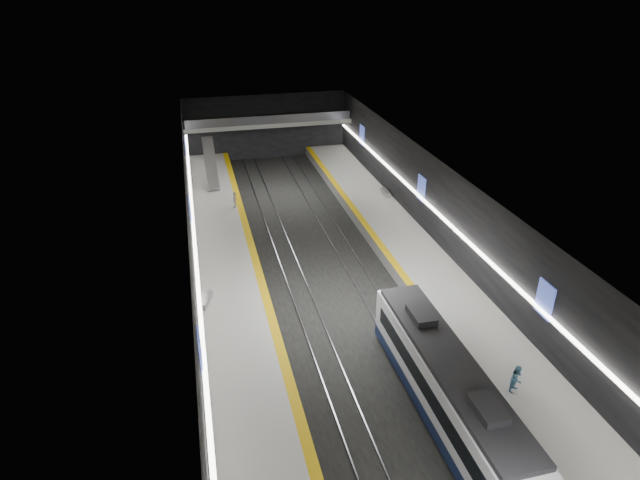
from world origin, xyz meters
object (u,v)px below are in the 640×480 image
object	(u,v)px
bench_right_far	(385,192)
passenger_left_a	(235,200)
escalator	(210,163)
bench_left_far	(205,300)
passenger_right_b	(517,379)

from	to	relation	value
bench_right_far	passenger_left_a	world-z (taller)	passenger_left_a
bench_right_far	passenger_left_a	xyz separation A→B (m)	(-15.29, 0.41, 0.57)
escalator	bench_left_far	bearing A→B (deg)	-94.71
bench_left_far	bench_right_far	distance (m)	24.64
escalator	passenger_right_b	size ratio (longest dim) A/B	4.82
escalator	bench_left_far	distance (m)	24.40
bench_left_far	bench_right_far	xyz separation A→B (m)	(19.00, 15.69, -0.01)
escalator	passenger_left_a	bearing A→B (deg)	-78.14
bench_left_far	passenger_right_b	world-z (taller)	passenger_right_b
bench_left_far	passenger_right_b	bearing A→B (deg)	-20.04
passenger_left_a	passenger_right_b	bearing A→B (deg)	39.50
escalator	bench_right_far	bearing A→B (deg)	-26.75
bench_left_far	bench_right_far	size ratio (longest dim) A/B	1.03
bench_right_far	passenger_right_b	world-z (taller)	passenger_right_b
bench_right_far	passenger_right_b	distance (m)	28.65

